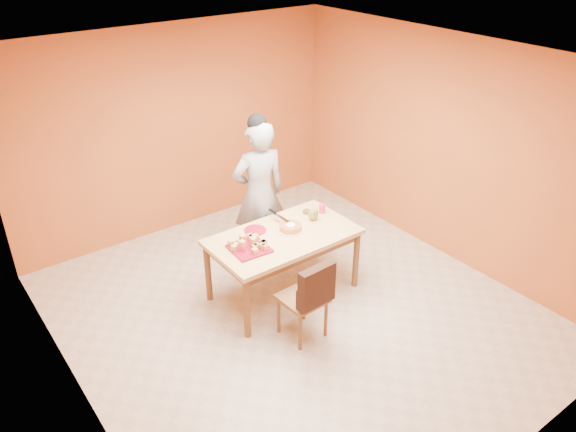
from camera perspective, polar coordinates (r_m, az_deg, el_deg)
floor at (r=6.21m, az=0.72°, el=-9.65°), size 5.00×5.00×0.00m
ceiling at (r=5.01m, az=0.92°, el=15.39°), size 5.00×5.00×0.00m
wall_back at (r=7.45m, az=-11.13°, el=8.52°), size 4.50×0.00×4.50m
wall_left at (r=4.65m, az=-21.89°, el=-6.21°), size 0.00×5.00×5.00m
wall_right at (r=6.96m, az=15.75°, el=6.53°), size 0.00×5.00×5.00m
dining_table at (r=6.12m, az=-0.49°, el=-2.69°), size 1.60×0.90×0.76m
dining_chair at (r=5.62m, az=1.61°, el=-8.22°), size 0.44×0.51×0.92m
pastry_pile at (r=5.79m, az=-3.96°, el=-2.75°), size 0.34×0.34×0.11m
person at (r=6.63m, az=-2.96°, el=2.25°), size 0.73×0.55×1.81m
pastry_platter at (r=5.83m, az=-3.94°, el=-3.30°), size 0.40×0.40×0.02m
red_dinner_plate at (r=6.15m, az=-3.36°, el=-1.45°), size 0.29×0.29×0.01m
white_cake_plate at (r=6.15m, az=0.26°, el=-1.42°), size 0.36×0.36×0.01m
sponge_cake at (r=6.13m, az=0.27°, el=-1.15°), size 0.27×0.27×0.06m
cake_server at (r=6.25m, az=-0.66°, el=-0.19°), size 0.06×0.25×0.01m
egg_ornament at (r=6.33m, az=2.58°, el=0.22°), size 0.14×0.12×0.16m
magenta_glass at (r=6.50m, az=3.48°, el=0.75°), size 0.09×0.09×0.10m
checker_tin at (r=6.50m, az=1.92°, el=0.45°), size 0.11×0.11×0.03m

